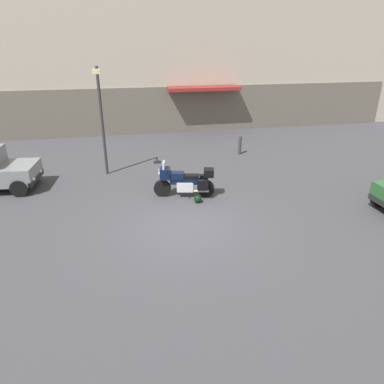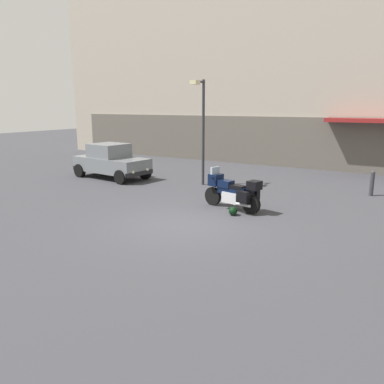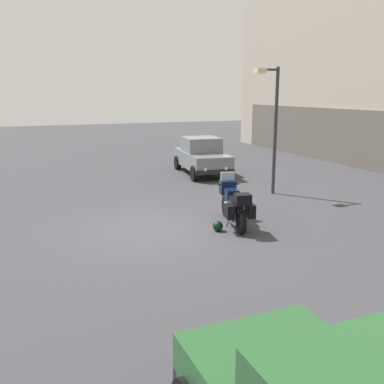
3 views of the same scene
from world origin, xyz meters
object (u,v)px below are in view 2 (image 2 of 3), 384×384
(helmet, at_px, (233,211))
(car_hatchback_near, at_px, (111,161))
(motorcycle, at_px, (232,191))
(bollard_curbside, at_px, (372,183))
(streetlamp_curbside, at_px, (202,122))

(helmet, xyz_separation_m, car_hatchback_near, (-7.80, 2.85, 0.67))
(motorcycle, relative_size, bollard_curbside, 2.28)
(motorcycle, height_order, streetlamp_curbside, streetlamp_curbside)
(car_hatchback_near, xyz_separation_m, bollard_curbside, (11.18, 2.42, -0.29))
(motorcycle, distance_m, streetlamp_curbside, 4.65)
(helmet, height_order, car_hatchback_near, car_hatchback_near)
(motorcycle, xyz_separation_m, helmet, (0.34, -0.63, -0.48))
(helmet, bearing_deg, bollard_curbside, 57.28)
(motorcycle, bearing_deg, streetlamp_curbside, -32.86)
(motorcycle, distance_m, bollard_curbside, 5.94)
(helmet, height_order, bollard_curbside, bollard_curbside)
(motorcycle, relative_size, car_hatchback_near, 0.56)
(streetlamp_curbside, bearing_deg, bollard_curbside, 14.28)
(bollard_curbside, bearing_deg, streetlamp_curbside, -165.72)
(car_hatchback_near, xyz_separation_m, streetlamp_curbside, (4.57, 0.73, 1.94))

